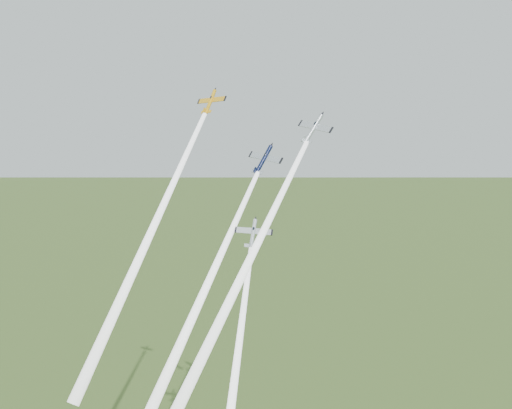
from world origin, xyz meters
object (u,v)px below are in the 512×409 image
Objects in this scene: plane_yellow at (210,101)px; plane_silver_low at (253,233)px; plane_silver_right at (314,128)px; plane_navy at (264,159)px.

plane_yellow is 30.94m from plane_silver_low.
plane_silver_right reaches higher than plane_silver_low.
plane_silver_low is at bearing -62.22° from plane_navy.
plane_silver_right reaches higher than plane_navy.
plane_navy is 17.24m from plane_silver_low.
plane_navy is at bearing 14.42° from plane_yellow.
plane_silver_low is (-10.39, -5.95, -20.51)m from plane_silver_right.
plane_navy is at bearing -174.97° from plane_silver_right.
plane_navy reaches higher than plane_silver_low.
plane_navy is (12.16, -0.03, -12.02)m from plane_yellow.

